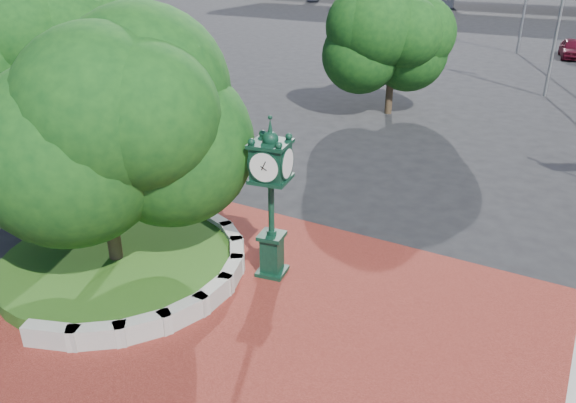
# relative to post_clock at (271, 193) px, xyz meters

# --- Properties ---
(ground) EXTENTS (200.00, 200.00, 0.00)m
(ground) POSITION_rel_post_clock_xyz_m (1.27, -1.86, -2.36)
(ground) COLOR black
(ground) RESTS_ON ground
(plaza) EXTENTS (12.00, 12.00, 0.04)m
(plaza) POSITION_rel_post_clock_xyz_m (1.27, -2.86, -2.34)
(plaza) COLOR maroon
(plaza) RESTS_ON ground
(planter_wall) EXTENTS (2.96, 6.77, 0.54)m
(planter_wall) POSITION_rel_post_clock_xyz_m (-1.43, -1.86, -2.09)
(planter_wall) COLOR #9E9B93
(planter_wall) RESTS_ON ground
(grass_bed) EXTENTS (6.10, 6.10, 0.40)m
(grass_bed) POSITION_rel_post_clock_xyz_m (-3.73, -1.86, -2.16)
(grass_bed) COLOR #1A4012
(grass_bed) RESTS_ON ground
(tree_planter) EXTENTS (5.20, 5.20, 6.33)m
(tree_planter) POSITION_rel_post_clock_xyz_m (-3.73, -1.86, 1.37)
(tree_planter) COLOR #38281C
(tree_planter) RESTS_ON ground
(tree_northwest) EXTENTS (5.60, 5.60, 6.93)m
(tree_northwest) POSITION_rel_post_clock_xyz_m (-11.73, 3.14, 1.77)
(tree_northwest) COLOR #38281C
(tree_northwest) RESTS_ON ground
(tree_street) EXTENTS (4.40, 4.40, 5.45)m
(tree_street) POSITION_rel_post_clock_xyz_m (-2.73, 16.14, 0.88)
(tree_street) COLOR #38281C
(tree_street) RESTS_ON ground
(post_clock) EXTENTS (1.01, 1.01, 4.29)m
(post_clock) POSITION_rel_post_clock_xyz_m (0.00, 0.00, 0.00)
(post_clock) COLOR black
(post_clock) RESTS_ON ground
(parked_car) EXTENTS (2.35, 4.36, 1.41)m
(parked_car) POSITION_rel_post_clock_xyz_m (4.05, 37.30, -1.65)
(parked_car) COLOR #530B1C
(parked_car) RESTS_ON ground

